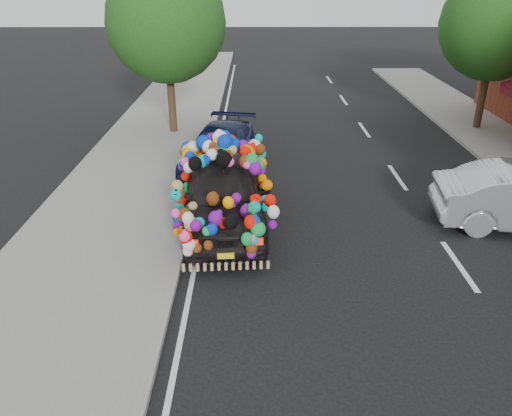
# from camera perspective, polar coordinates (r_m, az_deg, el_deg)

# --- Properties ---
(ground) EXTENTS (100.00, 100.00, 0.00)m
(ground) POSITION_cam_1_polar(r_m,az_deg,el_deg) (10.65, 3.84, -6.62)
(ground) COLOR black
(ground) RESTS_ON ground
(sidewalk) EXTENTS (4.00, 60.00, 0.12)m
(sidewalk) POSITION_cam_1_polar(r_m,az_deg,el_deg) (11.17, -18.88, -6.08)
(sidewalk) COLOR gray
(sidewalk) RESTS_ON ground
(kerb) EXTENTS (0.15, 60.00, 0.13)m
(kerb) POSITION_cam_1_polar(r_m,az_deg,el_deg) (10.70, -8.88, -6.30)
(kerb) COLOR gray
(kerb) RESTS_ON ground
(lane_markings) EXTENTS (6.00, 50.00, 0.01)m
(lane_markings) POSITION_cam_1_polar(r_m,az_deg,el_deg) (11.47, 22.18, -6.08)
(lane_markings) COLOR silver
(lane_markings) RESTS_ON ground
(tree_near_sidewalk) EXTENTS (4.20, 4.20, 6.13)m
(tree_near_sidewalk) POSITION_cam_1_polar(r_m,az_deg,el_deg) (18.81, -10.24, 20.15)
(tree_near_sidewalk) COLOR #332114
(tree_near_sidewalk) RESTS_ON ground
(tree_far_b) EXTENTS (4.00, 4.00, 5.90)m
(tree_far_b) POSITION_cam_1_polar(r_m,az_deg,el_deg) (20.99, 25.76, 18.34)
(tree_far_b) COLOR #332114
(tree_far_b) RESTS_ON ground
(plush_art_car) EXTENTS (2.56, 5.04, 2.25)m
(plush_art_car) POSITION_cam_1_polar(r_m,az_deg,el_deg) (11.89, -3.72, 3.26)
(plush_art_car) COLOR black
(plush_art_car) RESTS_ON ground
(navy_sedan) EXTENTS (2.55, 4.71, 1.29)m
(navy_sedan) POSITION_cam_1_polar(r_m,az_deg,el_deg) (15.63, -4.14, 6.75)
(navy_sedan) COLOR #071132
(navy_sedan) RESTS_ON ground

